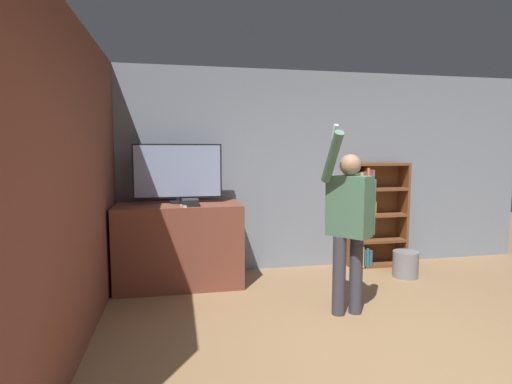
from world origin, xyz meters
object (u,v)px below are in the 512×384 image
at_px(bookshelf, 371,215).
at_px(person, 349,219).
at_px(television, 178,173).
at_px(waste_bin, 405,264).
at_px(game_console, 190,202).

xyz_separation_m(bookshelf, person, (-1.03, -1.51, 0.24)).
bearing_deg(television, waste_bin, -7.18).
bearing_deg(television, game_console, -64.06).
bearing_deg(game_console, waste_bin, -1.88).
bearing_deg(waste_bin, bookshelf, 110.42).
bearing_deg(game_console, bookshelf, 10.44).
height_order(game_console, person, person).
relative_size(game_console, waste_bin, 0.68).
height_order(person, waste_bin, person).
xyz_separation_m(game_console, bookshelf, (2.52, 0.47, -0.31)).
bearing_deg(bookshelf, waste_bin, -69.58).
distance_m(bookshelf, waste_bin, 0.81).
relative_size(person, waste_bin, 5.60).
relative_size(television, person, 0.57).
distance_m(game_console, waste_bin, 2.87).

